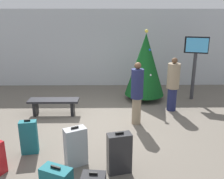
% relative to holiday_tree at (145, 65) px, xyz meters
% --- Properties ---
extents(ground_plane, '(16.00, 16.00, 0.00)m').
position_rel_holiday_tree_xyz_m(ground_plane, '(-1.35, -1.88, -1.25)').
color(ground_plane, '#665E54').
extents(back_wall, '(16.00, 0.20, 3.13)m').
position_rel_holiday_tree_xyz_m(back_wall, '(-1.35, 1.93, 0.31)').
color(back_wall, '#B7BCC1').
rests_on(back_wall, ground_plane).
extents(holiday_tree, '(1.37, 1.37, 2.43)m').
position_rel_holiday_tree_xyz_m(holiday_tree, '(0.00, 0.00, 0.00)').
color(holiday_tree, '#4C3319').
rests_on(holiday_tree, ground_plane).
extents(flight_info_kiosk, '(0.77, 0.33, 2.19)m').
position_rel_holiday_tree_xyz_m(flight_info_kiosk, '(1.71, 0.00, 0.25)').
color(flight_info_kiosk, '#333338').
rests_on(flight_info_kiosk, ground_plane).
extents(waiting_bench, '(1.48, 0.44, 0.48)m').
position_rel_holiday_tree_xyz_m(waiting_bench, '(-2.90, -1.38, -0.89)').
color(waiting_bench, black).
rests_on(waiting_bench, ground_plane).
extents(traveller_0, '(0.52, 0.52, 1.67)m').
position_rel_holiday_tree_xyz_m(traveller_0, '(0.72, -1.06, -0.38)').
color(traveller_0, '#1E234C').
rests_on(traveller_0, ground_plane).
extents(traveller_1, '(0.41, 0.41, 1.71)m').
position_rel_holiday_tree_xyz_m(traveller_1, '(-0.50, -2.04, -0.35)').
color(traveller_1, gray).
rests_on(traveller_1, ground_plane).
extents(suitcase_0, '(0.48, 0.32, 0.84)m').
position_rel_holiday_tree_xyz_m(suitcase_0, '(-1.06, -4.20, -0.85)').
color(suitcase_0, '#232326').
rests_on(suitcase_0, ground_plane).
extents(suitcase_3, '(0.48, 0.40, 0.83)m').
position_rel_holiday_tree_xyz_m(suitcase_3, '(-1.91, -3.95, -0.86)').
color(suitcase_3, '#9EA0A5').
rests_on(suitcase_3, ground_plane).
extents(suitcase_4, '(0.38, 0.23, 0.78)m').
position_rel_holiday_tree_xyz_m(suitcase_4, '(-2.96, -3.51, -0.88)').
color(suitcase_4, '#19606B').
rests_on(suitcase_4, ground_plane).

